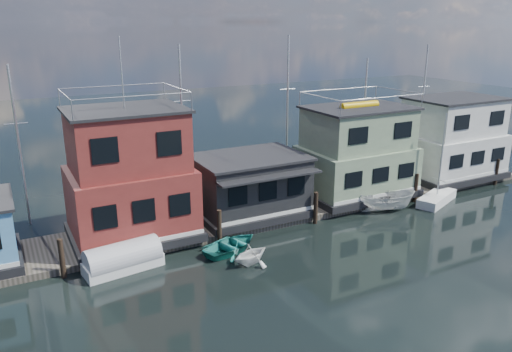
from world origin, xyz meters
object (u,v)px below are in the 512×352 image
day_sailer (437,198)px  tarp_runabout (123,259)px  houseboat_white (452,140)px  houseboat_red (130,178)px  houseboat_dark (250,185)px  houseboat_green (357,153)px  dinghy_teal (232,245)px  dinghy_white (251,254)px  motorboat (385,201)px

day_sailer → tarp_runabout: (-23.30, 0.31, 0.23)m
houseboat_white → houseboat_red: bearing=-180.0°
houseboat_dark → houseboat_green: houseboat_green is taller
houseboat_white → dinghy_teal: houseboat_white is taller
dinghy_teal → tarp_runabout: (-6.23, 0.65, 0.24)m
houseboat_red → tarp_runabout: (-1.49, -3.39, -3.47)m
houseboat_white → dinghy_white: bearing=-164.7°
tarp_runabout → motorboat: bearing=-7.3°
houseboat_green → day_sailer: bearing=-37.6°
houseboat_green → houseboat_white: bearing=-0.0°
houseboat_white → tarp_runabout: size_ratio=1.93×
houseboat_white → dinghy_white: houseboat_white is taller
houseboat_dark → day_sailer: day_sailer is taller
houseboat_white → houseboat_green: bearing=180.0°
houseboat_green → houseboat_white: size_ratio=1.00×
houseboat_white → motorboat: size_ratio=2.02×
day_sailer → tarp_runabout: 23.30m
houseboat_dark → day_sailer: size_ratio=1.10×
houseboat_green → dinghy_teal: (-12.27, -4.04, -3.16)m
day_sailer → tarp_runabout: day_sailer is taller
houseboat_white → dinghy_white: size_ratio=3.60×
houseboat_red → houseboat_dark: bearing=-0.1°
houseboat_green → day_sailer: (4.80, -3.70, -3.14)m
tarp_runabout → day_sailer: bearing=-8.4°
houseboat_red → tarp_runabout: 5.08m
houseboat_red → dinghy_white: houseboat_red is taller
houseboat_white → day_sailer: (-5.20, -3.70, -3.13)m
day_sailer → tarp_runabout: bearing=157.0°
houseboat_green → dinghy_teal: houseboat_green is taller
houseboat_white → houseboat_dark: bearing=-179.9°
houseboat_green → dinghy_white: bearing=-153.4°
houseboat_dark → dinghy_teal: 5.56m
houseboat_white → day_sailer: bearing=-144.5°
day_sailer → dinghy_white: (-16.83, -2.31, 0.21)m
dinghy_teal → tarp_runabout: 6.26m
houseboat_dark → day_sailer: 14.43m
houseboat_green → motorboat: bearing=-87.7°
houseboat_white → tarp_runabout: bearing=-173.2°
houseboat_green → tarp_runabout: (-18.49, -3.39, -2.92)m
houseboat_dark → motorboat: 9.83m
houseboat_green → dinghy_white: size_ratio=3.60×
houseboat_red → houseboat_dark: houseboat_red is taller
motorboat → houseboat_green: bearing=27.5°
day_sailer → houseboat_white: bearing=13.2°
houseboat_green → dinghy_teal: bearing=-161.8°
houseboat_green → motorboat: houseboat_green is taller
tarp_runabout → dinghy_white: (6.47, -2.62, -0.02)m
houseboat_red → tarp_runabout: bearing=-113.7°
houseboat_white → motorboat: 10.75m
motorboat → houseboat_white: bearing=-46.4°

